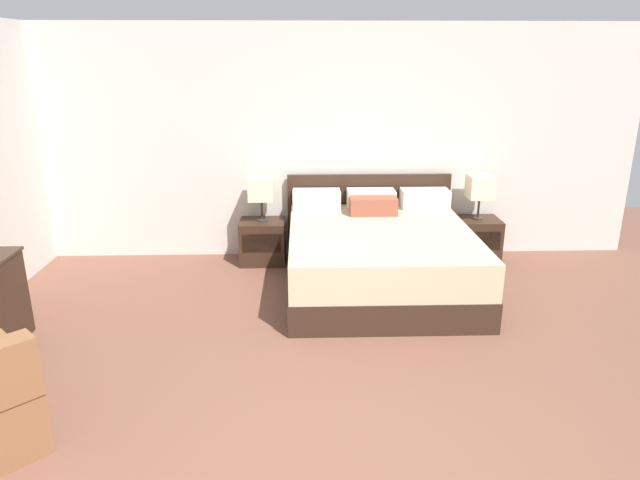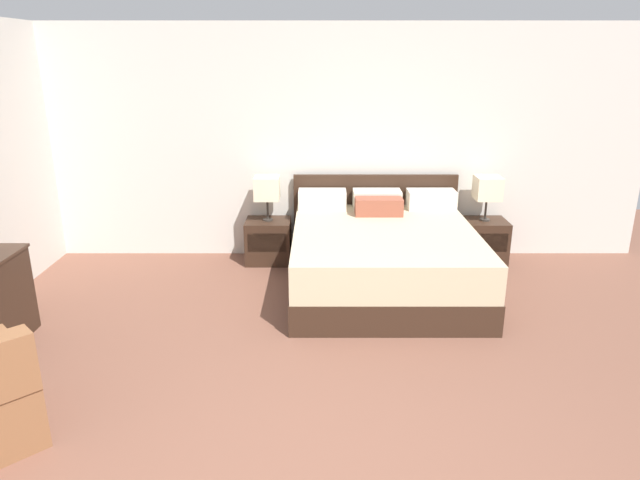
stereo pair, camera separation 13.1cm
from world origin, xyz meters
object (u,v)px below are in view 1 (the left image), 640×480
Objects in this scene: bed at (379,255)px; table_lamp_right at (480,187)px; nightstand_left at (263,242)px; nightstand_right at (476,239)px; table_lamp_left at (261,189)px.

table_lamp_right reaches higher than bed.
nightstand_left is at bearing -179.97° from table_lamp_right.
bed is 1.42m from nightstand_left.
nightstand_left is 1.00× the size of nightstand_right.
nightstand_right is at bearing 0.00° from nightstand_left.
table_lamp_right is (2.40, 0.00, 0.60)m from nightstand_left.
table_lamp_left is at bearing 179.97° from nightstand_right.
table_lamp_left is (-2.40, 0.00, 0.60)m from nightstand_right.
table_lamp_right is at bearing 0.00° from table_lamp_left.
table_lamp_left is (-1.20, 0.76, 0.51)m from bed.
table_lamp_left is at bearing 147.84° from bed.
nightstand_left and nightstand_right have the same top height.
table_lamp_right is (2.40, 0.00, 0.00)m from table_lamp_left.
table_lamp_left reaches higher than nightstand_right.
nightstand_right is (2.40, 0.00, 0.00)m from nightstand_left.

